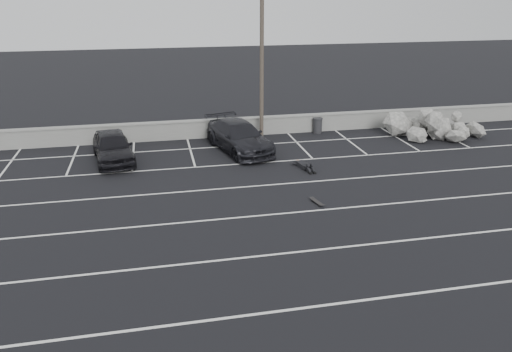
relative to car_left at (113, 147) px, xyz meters
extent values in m
plane|color=black|center=(5.92, -10.78, -0.76)|extent=(120.00, 120.00, 0.00)
cube|color=gray|center=(5.92, 3.22, -0.26)|extent=(50.00, 0.35, 1.00)
cube|color=gray|center=(5.92, 3.22, 0.26)|extent=(50.00, 0.45, 0.08)
cube|color=silver|center=(5.92, -13.78, -0.76)|extent=(36.00, 0.10, 0.01)
cube|color=silver|center=(5.92, -10.78, -0.76)|extent=(36.00, 0.10, 0.01)
cube|color=silver|center=(5.92, -7.78, -0.76)|extent=(36.00, 0.10, 0.01)
cube|color=silver|center=(5.92, -4.78, -0.76)|extent=(36.00, 0.10, 0.01)
cube|color=silver|center=(5.92, -1.78, -0.76)|extent=(36.00, 0.10, 0.01)
cube|color=silver|center=(5.92, 1.22, -0.76)|extent=(36.00, 0.10, 0.01)
cube|color=silver|center=(-5.08, 0.72, -0.76)|extent=(0.10, 5.00, 0.01)
cube|color=silver|center=(-2.08, 0.72, -0.76)|extent=(0.10, 5.00, 0.01)
cube|color=silver|center=(0.92, 0.72, -0.76)|extent=(0.10, 5.00, 0.01)
cube|color=silver|center=(3.92, 0.72, -0.76)|extent=(0.10, 5.00, 0.01)
cube|color=silver|center=(6.92, 0.72, -0.76)|extent=(0.10, 5.00, 0.01)
cube|color=silver|center=(9.92, 0.72, -0.76)|extent=(0.10, 5.00, 0.01)
cube|color=silver|center=(12.92, 0.72, -0.76)|extent=(0.10, 5.00, 0.01)
cube|color=silver|center=(15.92, 0.72, -0.76)|extent=(0.10, 5.00, 0.01)
cube|color=silver|center=(18.92, 0.72, -0.76)|extent=(0.10, 5.00, 0.01)
imported|color=black|center=(0.00, 0.00, 0.00)|extent=(2.48, 4.69, 1.52)
imported|color=black|center=(6.49, 0.39, 0.01)|extent=(3.47, 5.70, 1.54)
cylinder|color=#4C4238|center=(8.15, 2.42, 3.49)|extent=(0.23, 0.23, 8.50)
cylinder|color=#28282A|center=(11.68, 2.82, -0.33)|extent=(0.56, 0.56, 0.86)
cylinder|color=#28282A|center=(11.68, 2.82, 0.12)|extent=(0.62, 0.62, 0.05)
cube|color=black|center=(8.35, -7.15, -0.68)|extent=(0.35, 0.76, 0.02)
cube|color=#28282A|center=(8.29, -6.91, -0.71)|extent=(0.16, 0.08, 0.04)
cube|color=#28282A|center=(8.41, -7.39, -0.71)|extent=(0.16, 0.08, 0.04)
cylinder|color=black|center=(8.20, -6.93, -0.73)|extent=(0.04, 0.06, 0.05)
cylinder|color=black|center=(8.38, -6.89, -0.73)|extent=(0.04, 0.06, 0.05)
cylinder|color=black|center=(8.32, -7.41, -0.73)|extent=(0.04, 0.06, 0.05)
cylinder|color=black|center=(8.49, -7.37, -0.73)|extent=(0.04, 0.06, 0.05)
camera|label=1|loc=(2.11, -24.74, 7.51)|focal=35.00mm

